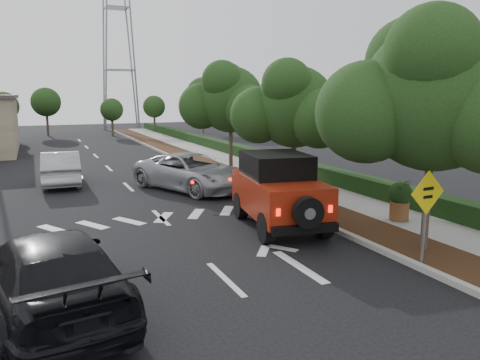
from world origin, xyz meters
TOP-DOWN VIEW (x-y plane):
  - ground at (0.00, 0.00)m, footprint 120.00×120.00m
  - curb at (4.60, 12.00)m, footprint 0.20×70.00m
  - planting_strip at (5.60, 12.00)m, footprint 1.80×70.00m
  - sidewalk at (7.50, 12.00)m, footprint 2.00×70.00m
  - hedge at (8.90, 12.00)m, footprint 0.80×70.00m
  - transmission_tower at (6.00, 48.00)m, footprint 7.00×4.00m
  - street_tree_near at (5.60, -0.50)m, footprint 3.80×3.80m
  - street_tree_mid at (5.60, 6.50)m, footprint 3.20×3.20m
  - street_tree_far at (5.60, 13.00)m, footprint 3.40×3.40m
  - red_jeep at (3.23, 3.51)m, footprint 2.68×4.82m
  - silver_suv_ahead at (2.51, 10.22)m, footprint 4.80×6.42m
  - black_suv_oncoming at (-3.76, -0.22)m, footprint 3.14×5.96m
  - silver_sedan_oncoming at (-2.78, 13.99)m, footprint 1.90×4.88m
  - speed_hump_sign at (4.80, -1.26)m, footprint 1.09×0.11m
  - terracotta_planter at (7.08, 2.07)m, footprint 0.78×0.78m

SIDE VIEW (x-z plane):
  - ground at x=0.00m, z-range 0.00..0.00m
  - transmission_tower at x=6.00m, z-range -14.00..14.00m
  - street_tree_near at x=5.60m, z-range -2.96..2.96m
  - street_tree_mid at x=5.60m, z-range -2.66..2.66m
  - street_tree_far at x=5.60m, z-range -2.81..2.81m
  - planting_strip at x=5.60m, z-range 0.00..0.12m
  - sidewalk at x=7.50m, z-range 0.00..0.12m
  - curb at x=4.60m, z-range 0.00..0.15m
  - hedge at x=8.90m, z-range 0.00..0.80m
  - silver_sedan_oncoming at x=-2.78m, z-range 0.00..1.58m
  - silver_suv_ahead at x=2.51m, z-range 0.00..1.62m
  - black_suv_oncoming at x=-3.76m, z-range 0.00..1.65m
  - terracotta_planter at x=7.08m, z-range 0.24..1.59m
  - red_jeep at x=3.23m, z-range 0.02..2.40m
  - speed_hump_sign at x=4.80m, z-range 0.45..2.78m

